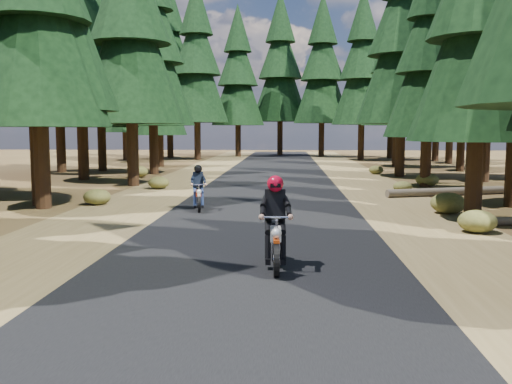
% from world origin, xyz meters
% --- Properties ---
extents(ground, '(120.00, 120.00, 0.00)m').
position_xyz_m(ground, '(0.00, 0.00, 0.00)').
color(ground, '#422B17').
rests_on(ground, ground).
extents(road, '(6.00, 100.00, 0.01)m').
position_xyz_m(road, '(0.00, 5.00, 0.01)').
color(road, black).
rests_on(road, ground).
extents(shoulder_l, '(3.20, 100.00, 0.01)m').
position_xyz_m(shoulder_l, '(-4.60, 5.00, 0.00)').
color(shoulder_l, brown).
rests_on(shoulder_l, ground).
extents(shoulder_r, '(3.20, 100.00, 0.01)m').
position_xyz_m(shoulder_r, '(4.60, 5.00, 0.00)').
color(shoulder_r, brown).
rests_on(shoulder_r, ground).
extents(pine_forest, '(34.59, 55.08, 16.32)m').
position_xyz_m(pine_forest, '(-0.02, 21.05, 7.89)').
color(pine_forest, black).
rests_on(pine_forest, ground).
extents(log_near, '(4.99, 1.96, 0.32)m').
position_xyz_m(log_near, '(6.98, 10.57, 0.16)').
color(log_near, '#4C4233').
rests_on(log_near, ground).
extents(understory_shrubs, '(15.49, 30.67, 0.65)m').
position_xyz_m(understory_shrubs, '(1.60, 8.25, 0.29)').
color(understory_shrubs, '#474C1E').
rests_on(understory_shrubs, ground).
extents(rider_lead, '(0.68, 1.96, 1.72)m').
position_xyz_m(rider_lead, '(0.53, -1.57, 0.58)').
color(rider_lead, silver).
rests_on(rider_lead, road).
extents(rider_follow, '(0.78, 1.69, 1.45)m').
position_xyz_m(rider_follow, '(-2.09, 5.97, 0.49)').
color(rider_follow, maroon).
rests_on(rider_follow, road).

